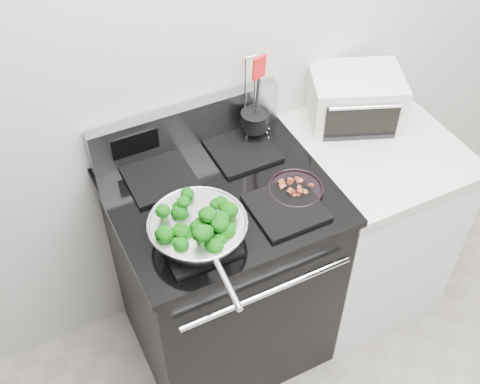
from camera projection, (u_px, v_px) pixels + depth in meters
back_wall at (254, 30)px, 2.18m from camera, size 4.00×0.02×2.70m
gas_range at (223, 271)px, 2.48m from camera, size 0.79×0.69×1.13m
counter at (361, 221)px, 2.72m from camera, size 0.62×0.68×0.92m
skillet at (198, 228)px, 1.97m from camera, size 0.33×0.53×0.07m
broccoli_pile at (198, 224)px, 1.95m from camera, size 0.26×0.26×0.09m
bacon_plate at (296, 187)px, 2.15m from camera, size 0.20×0.20×0.04m
utensil_holder at (254, 125)px, 2.32m from camera, size 0.12×0.12×0.38m
toaster_oven at (355, 98)px, 2.43m from camera, size 0.44×0.39×0.21m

